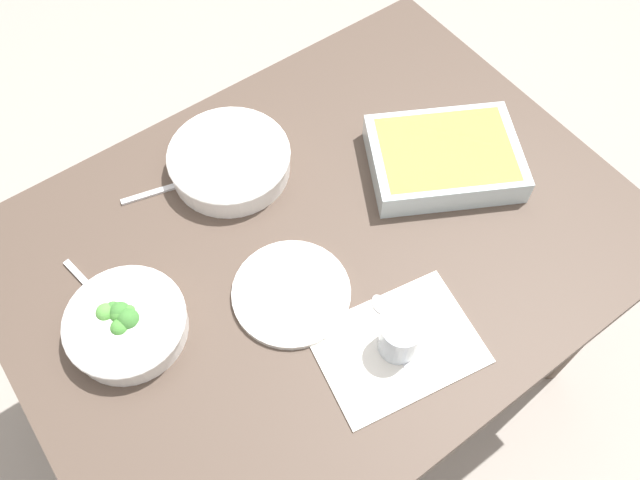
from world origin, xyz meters
The scene contains 11 objects.
ground_plane centered at (0.00, 0.00, 0.00)m, with size 6.00×6.00×0.00m, color #9E9389.
dining_table centered at (0.00, 0.00, 0.65)m, with size 1.20×0.90×0.74m.
placemat centered at (0.02, 0.26, 0.74)m, with size 0.28×0.20×0.00m, color silver.
stew_bowl centered at (0.05, -0.25, 0.77)m, with size 0.25×0.25×0.06m.
broccoli_bowl centered at (0.39, -0.05, 0.77)m, with size 0.22×0.22×0.07m.
baking_dish centered at (-0.31, 0.01, 0.77)m, with size 0.37×0.34×0.06m.
drink_cup centered at (0.02, 0.26, 0.78)m, with size 0.07×0.07×0.08m.
side_plate centered at (0.11, 0.06, 0.75)m, with size 0.22×0.22×0.01m, color silver.
spoon_by_stew centered at (0.16, -0.28, 0.74)m, with size 0.17×0.06×0.01m.
spoon_by_broccoli centered at (0.40, -0.13, 0.74)m, with size 0.05×0.18×0.01m.
spoon_spare centered at (0.01, 0.22, 0.74)m, with size 0.07×0.17×0.01m.
Camera 1 is at (0.38, 0.52, 1.82)m, focal length 36.31 mm.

